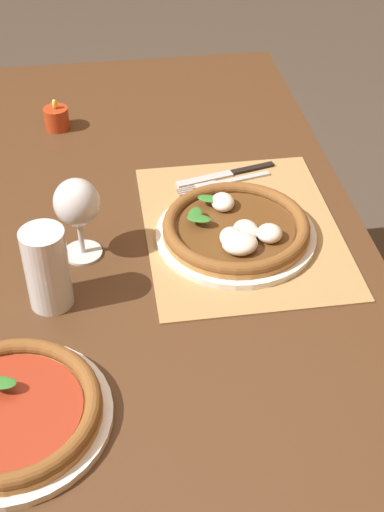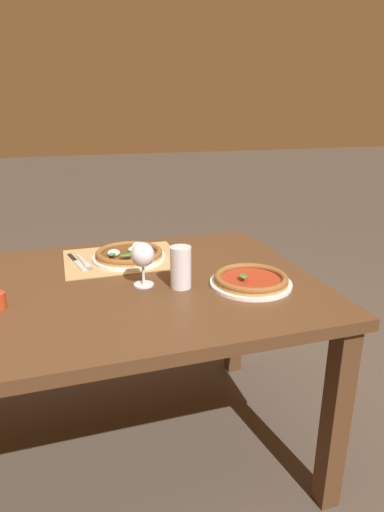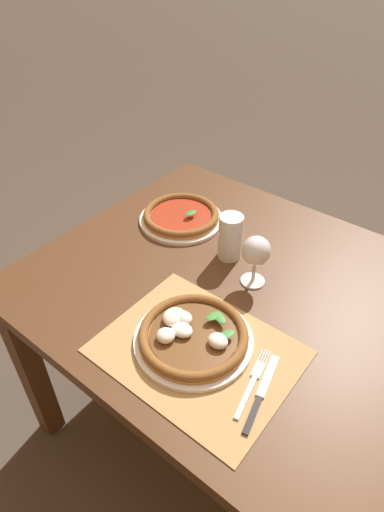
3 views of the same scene
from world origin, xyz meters
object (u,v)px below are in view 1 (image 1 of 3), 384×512
(fork, at_px, (223,183))
(knife, at_px, (226,174))
(pint_glass, at_px, (47,270))
(pizza_near, at_px, (236,229))
(pizza_far, at_px, (10,412))
(wine_glass, at_px, (77,206))
(votive_candle, at_px, (57,119))

(fork, bearing_deg, knife, -20.05)
(pint_glass, relative_size, knife, 0.68)
(pizza_near, xyz_separation_m, knife, (0.21, -0.02, -0.02))
(pizza_far, distance_m, pint_glass, 0.25)
(wine_glass, distance_m, pint_glass, 0.14)
(pizza_near, xyz_separation_m, wine_glass, (-0.00, 0.28, 0.08))
(fork, bearing_deg, votive_candle, 49.56)
(pizza_near, relative_size, fork, 1.48)
(pint_glass, height_order, knife, pint_glass)
(wine_glass, bearing_deg, knife, -54.80)
(pizza_near, height_order, knife, pizza_near)
(wine_glass, relative_size, knife, 0.73)
(pizza_far, distance_m, knife, 0.70)
(votive_candle, bearing_deg, pizza_far, 175.54)
(wine_glass, relative_size, votive_candle, 2.15)
(pizza_near, xyz_separation_m, fork, (0.18, -0.01, -0.02))
(fork, xyz_separation_m, knife, (0.03, -0.01, 0.00))
(pizza_far, bearing_deg, knife, -35.73)
(fork, distance_m, knife, 0.03)
(fork, distance_m, votive_candle, 0.44)
(knife, bearing_deg, wine_glass, 125.20)
(pizza_near, xyz_separation_m, votive_candle, (0.46, 0.32, -0.00))
(pizza_far, xyz_separation_m, pint_glass, (0.24, -0.06, 0.05))
(wine_glass, relative_size, fork, 0.78)
(pint_glass, xyz_separation_m, votive_candle, (0.58, -0.01, -0.05))
(fork, xyz_separation_m, votive_candle, (0.28, 0.33, 0.02))
(pizza_far, relative_size, pint_glass, 1.96)
(pizza_near, distance_m, knife, 0.21)
(wine_glass, height_order, pint_glass, wine_glass)
(pizza_near, bearing_deg, wine_glass, 90.26)
(knife, bearing_deg, pizza_far, 144.27)
(pizza_near, relative_size, wine_glass, 1.90)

